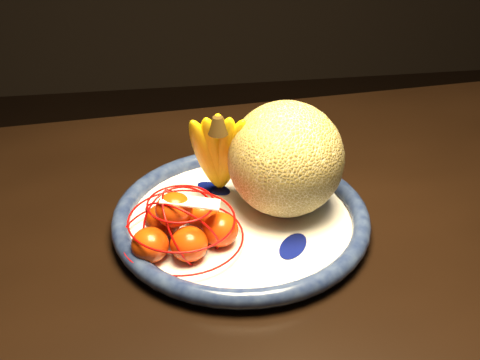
{
  "coord_description": "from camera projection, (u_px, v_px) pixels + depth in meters",
  "views": [
    {
      "loc": [
        -0.15,
        -0.64,
        1.3
      ],
      "look_at": [
        -0.05,
        0.09,
        0.83
      ],
      "focal_mm": 50.0,
      "sensor_mm": 36.0,
      "label": 1
    }
  ],
  "objects": [
    {
      "name": "banana_bunch",
      "position": [
        219.0,
        150.0,
        0.89
      ],
      "size": [
        0.1,
        0.1,
        0.15
      ],
      "rotation": [
        0.0,
        0.0,
        -0.12
      ],
      "color": "yellow",
      "rests_on": "fruit_bowl"
    },
    {
      "name": "cantaloupe",
      "position": [
        286.0,
        159.0,
        0.87
      ],
      "size": [
        0.15,
        0.15,
        0.15
      ],
      "primitive_type": "sphere",
      "color": "olive",
      "rests_on": "fruit_bowl"
    },
    {
      "name": "fruit_bowl",
      "position": [
        241.0,
        220.0,
        0.89
      ],
      "size": [
        0.34,
        0.34,
        0.03
      ],
      "rotation": [
        0.0,
        0.0,
        0.39
      ],
      "color": "white",
      "rests_on": "dining_table"
    },
    {
      "name": "price_tag",
      "position": [
        190.0,
        202.0,
        0.81
      ],
      "size": [
        0.08,
        0.04,
        0.01
      ],
      "primitive_type": "cube",
      "rotation": [
        -0.14,
        0.1,
        -0.2
      ],
      "color": "white",
      "rests_on": "mandarin_bag"
    },
    {
      "name": "dining_table",
      "position": [
        359.0,
        300.0,
        0.9
      ],
      "size": [
        1.6,
        1.04,
        0.76
      ],
      "rotation": [
        0.0,
        0.0,
        0.08
      ],
      "color": "black",
      "rests_on": "ground"
    },
    {
      "name": "mandarin_bag",
      "position": [
        183.0,
        227.0,
        0.83
      ],
      "size": [
        0.17,
        0.17,
        0.1
      ],
      "rotation": [
        0.0,
        0.0,
        0.08
      ],
      "color": "#E83C00",
      "rests_on": "fruit_bowl"
    }
  ]
}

